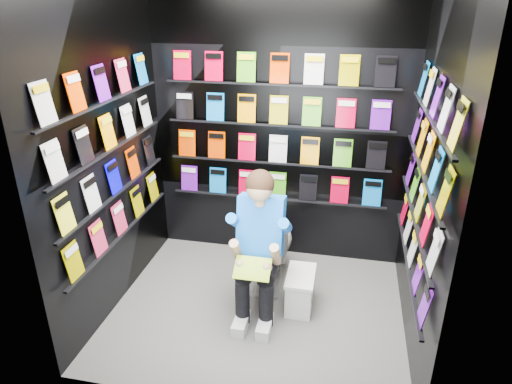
# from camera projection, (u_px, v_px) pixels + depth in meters

# --- Properties ---
(floor) EXTENTS (2.40, 2.40, 0.00)m
(floor) POSITION_uv_depth(u_px,v_px,m) (257.00, 310.00, 3.86)
(floor) COLOR #595856
(floor) RESTS_ON ground
(wall_back) EXTENTS (2.40, 0.04, 2.60)m
(wall_back) POSITION_uv_depth(u_px,v_px,m) (279.00, 129.00, 4.24)
(wall_back) COLOR black
(wall_back) RESTS_ON floor
(wall_front) EXTENTS (2.40, 0.04, 2.60)m
(wall_front) POSITION_uv_depth(u_px,v_px,m) (220.00, 229.00, 2.45)
(wall_front) COLOR black
(wall_front) RESTS_ON floor
(wall_left) EXTENTS (0.04, 2.00, 2.60)m
(wall_left) POSITION_uv_depth(u_px,v_px,m) (107.00, 155.00, 3.57)
(wall_left) COLOR black
(wall_left) RESTS_ON floor
(wall_right) EXTENTS (0.04, 2.00, 2.60)m
(wall_right) POSITION_uv_depth(u_px,v_px,m) (429.00, 178.00, 3.12)
(wall_right) COLOR black
(wall_right) RESTS_ON floor
(comics_back) EXTENTS (2.10, 0.06, 1.37)m
(comics_back) POSITION_uv_depth(u_px,v_px,m) (278.00, 130.00, 4.21)
(comics_back) COLOR #DB3A00
(comics_back) RESTS_ON wall_back
(comics_left) EXTENTS (0.06, 1.70, 1.37)m
(comics_left) POSITION_uv_depth(u_px,v_px,m) (111.00, 155.00, 3.56)
(comics_left) COLOR #DB3A00
(comics_left) RESTS_ON wall_left
(comics_right) EXTENTS (0.06, 1.70, 1.37)m
(comics_right) POSITION_uv_depth(u_px,v_px,m) (424.00, 177.00, 3.12)
(comics_right) COLOR #DB3A00
(comics_right) RESTS_ON wall_right
(toilet) EXTENTS (0.42, 0.75, 0.73)m
(toilet) POSITION_uv_depth(u_px,v_px,m) (269.00, 245.00, 4.14)
(toilet) COLOR silver
(toilet) RESTS_ON floor
(longbox) EXTENTS (0.21, 0.39, 0.29)m
(longbox) POSITION_uv_depth(u_px,v_px,m) (300.00, 292.00, 3.86)
(longbox) COLOR silver
(longbox) RESTS_ON floor
(longbox_lid) EXTENTS (0.23, 0.41, 0.03)m
(longbox_lid) POSITION_uv_depth(u_px,v_px,m) (301.00, 276.00, 3.79)
(longbox_lid) COLOR silver
(longbox_lid) RESTS_ON longbox
(reader) EXTENTS (0.50, 0.73, 1.34)m
(reader) POSITION_uv_depth(u_px,v_px,m) (262.00, 226.00, 3.64)
(reader) COLOR blue
(reader) RESTS_ON toilet
(held_comic) EXTENTS (0.28, 0.16, 0.12)m
(held_comic) POSITION_uv_depth(u_px,v_px,m) (252.00, 269.00, 3.40)
(held_comic) COLOR #16961C
(held_comic) RESTS_ON reader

